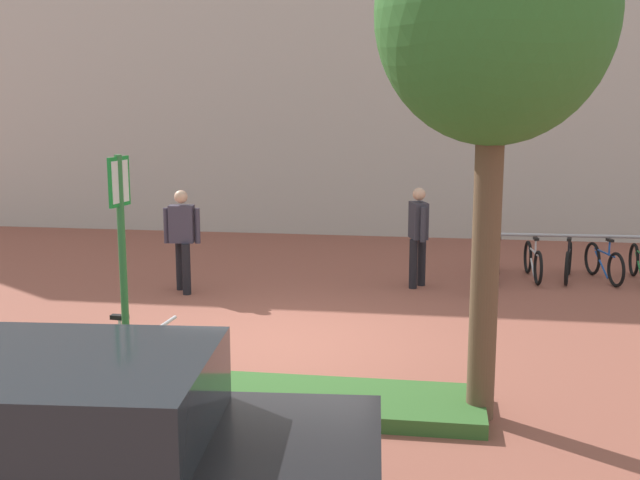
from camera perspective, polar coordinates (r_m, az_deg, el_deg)
ground_plane at (r=10.62m, az=-2.60°, el=-7.40°), size 60.00×60.00×0.00m
building_facade at (r=18.89m, az=2.60°, el=15.76°), size 28.00×1.20×10.00m
planter_strip at (r=8.88m, az=-11.69°, el=-10.73°), size 7.00×1.10×0.16m
tree_sidewalk at (r=7.82m, az=12.58°, el=15.52°), size 2.27×2.27×5.28m
parking_sign_post at (r=8.55m, az=-14.18°, el=-0.20°), size 0.09×0.36×2.65m
bike_at_sign at (r=9.10m, az=-13.14°, el=-8.46°), size 1.68×0.42×0.86m
bike_rack_cluster at (r=14.76m, az=18.74°, el=-1.47°), size 3.76×1.70×0.83m
bollard_steel at (r=13.06m, az=11.39°, el=-2.15°), size 0.16×0.16×0.90m
person_suited_navy at (r=13.22m, az=-9.97°, el=0.41°), size 0.61×0.44×1.72m
person_suited_dark at (r=13.48m, az=7.14°, el=0.68°), size 0.36×0.58×1.72m
car_black_suv at (r=5.87m, az=-18.45°, el=-15.36°), size 4.43×2.29×1.54m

